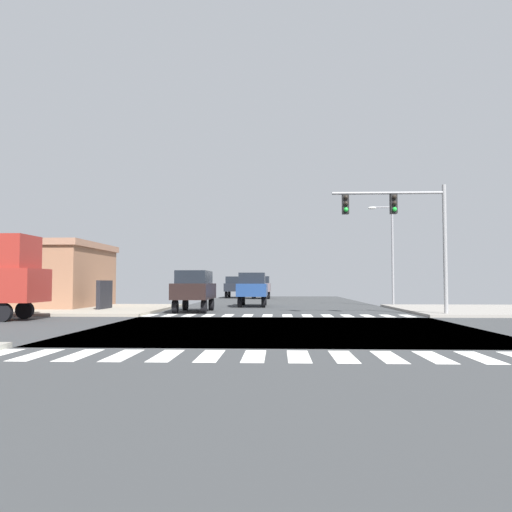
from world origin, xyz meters
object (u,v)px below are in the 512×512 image
at_px(street_lamp, 389,245).
at_px(pickup_nearside_1, 253,288).
at_px(suv_queued_1, 194,287).
at_px(suv_leading_2, 261,285).
at_px(pickup_farside_2, 235,286).
at_px(traffic_signal_mast, 401,220).
at_px(bank_building, 12,276).

xyz_separation_m(street_lamp, pickup_nearside_1, (-9.60, -0.46, -3.03)).
bearing_deg(pickup_nearside_1, suv_queued_1, 66.59).
xyz_separation_m(street_lamp, suv_leading_2, (-9.60, 17.97, -2.93)).
distance_m(suv_queued_1, suv_leading_2, 25.53).
bearing_deg(suv_queued_1, pickup_farside_2, -90.00).
height_order(suv_queued_1, suv_leading_2, same).
relative_size(traffic_signal_mast, pickup_farside_2, 1.29).
xyz_separation_m(bank_building, pickup_farside_2, (12.56, 24.13, -0.84)).
xyz_separation_m(bank_building, pickup_nearside_1, (15.56, 3.30, -0.84)).
distance_m(street_lamp, suv_queued_1, 14.90).
height_order(traffic_signal_mast, street_lamp, street_lamp).
height_order(traffic_signal_mast, pickup_farside_2, traffic_signal_mast).
bearing_deg(street_lamp, suv_leading_2, 118.11).
bearing_deg(bank_building, suv_queued_1, -16.09).
relative_size(pickup_farside_2, suv_leading_2, 1.11).
bearing_deg(bank_building, pickup_farside_2, 62.50).
xyz_separation_m(traffic_signal_mast, suv_leading_2, (-7.95, 28.74, -3.43)).
bearing_deg(pickup_nearside_1, traffic_signal_mast, 127.64).
height_order(pickup_nearside_1, suv_leading_2, pickup_nearside_1).
bearing_deg(bank_building, suv_leading_2, 54.39).
bearing_deg(suv_leading_2, pickup_farside_2, -38.68).
bearing_deg(traffic_signal_mast, suv_queued_1, 162.84).
distance_m(pickup_farside_2, suv_leading_2, 3.84).
height_order(street_lamp, suv_queued_1, street_lamp).
distance_m(pickup_nearside_1, suv_queued_1, 7.55).
relative_size(bank_building, pickup_nearside_1, 2.56).
relative_size(traffic_signal_mast, suv_queued_1, 1.43).
bearing_deg(suv_queued_1, traffic_signal_mast, 162.84).
xyz_separation_m(bank_building, suv_leading_2, (15.56, 21.73, -0.74)).
relative_size(bank_building, pickup_farside_2, 2.56).
bearing_deg(pickup_farside_2, bank_building, 62.50).
bearing_deg(pickup_farside_2, suv_leading_2, 141.32).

